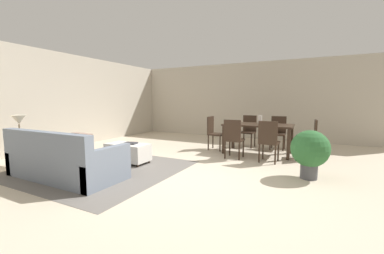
% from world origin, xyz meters
% --- Properties ---
extents(ground_plane, '(10.80, 10.80, 0.00)m').
position_xyz_m(ground_plane, '(0.00, 0.00, 0.00)').
color(ground_plane, beige).
extents(wall_back, '(9.00, 0.12, 2.70)m').
position_xyz_m(wall_back, '(0.00, 5.00, 1.35)').
color(wall_back, '#BCB2A0').
rests_on(wall_back, ground_plane).
extents(wall_left, '(0.12, 11.00, 2.70)m').
position_xyz_m(wall_left, '(-4.50, 0.50, 1.35)').
color(wall_left, '#BCB2A0').
rests_on(wall_left, ground_plane).
extents(area_rug, '(3.00, 2.80, 0.01)m').
position_xyz_m(area_rug, '(-1.79, -0.35, 0.00)').
color(area_rug, slate).
rests_on(area_rug, ground_plane).
extents(couch, '(2.13, 0.92, 0.86)m').
position_xyz_m(couch, '(-1.93, -1.02, 0.29)').
color(couch, slate).
rests_on(couch, ground_plane).
extents(ottoman_table, '(0.96, 0.48, 0.42)m').
position_xyz_m(ottoman_table, '(-1.65, 0.27, 0.24)').
color(ottoman_table, silver).
rests_on(ottoman_table, ground_plane).
extents(side_table, '(0.40, 0.40, 0.54)m').
position_xyz_m(side_table, '(-3.30, -1.00, 0.43)').
color(side_table, olive).
rests_on(side_table, ground_plane).
extents(table_lamp, '(0.26, 0.26, 0.52)m').
position_xyz_m(table_lamp, '(-3.30, -1.00, 0.95)').
color(table_lamp, brown).
rests_on(table_lamp, side_table).
extents(dining_table, '(1.67, 0.91, 0.76)m').
position_xyz_m(dining_table, '(0.68, 2.51, 0.67)').
color(dining_table, '#332319').
rests_on(dining_table, ground_plane).
extents(dining_chair_near_left, '(0.40, 0.40, 0.92)m').
position_xyz_m(dining_chair_near_left, '(0.29, 1.69, 0.52)').
color(dining_chair_near_left, '#332319').
rests_on(dining_chair_near_left, ground_plane).
extents(dining_chair_near_right, '(0.42, 0.42, 0.92)m').
position_xyz_m(dining_chair_near_right, '(1.08, 1.69, 0.52)').
color(dining_chair_near_right, '#332319').
rests_on(dining_chair_near_right, ground_plane).
extents(dining_chair_far_left, '(0.43, 0.43, 0.92)m').
position_xyz_m(dining_chair_far_left, '(0.23, 3.35, 0.52)').
color(dining_chair_far_left, '#332319').
rests_on(dining_chair_far_left, ground_plane).
extents(dining_chair_far_right, '(0.41, 0.41, 0.92)m').
position_xyz_m(dining_chair_far_right, '(1.06, 3.34, 0.52)').
color(dining_chair_far_right, '#332319').
rests_on(dining_chair_far_right, ground_plane).
extents(dining_chair_head_east, '(0.42, 0.42, 0.92)m').
position_xyz_m(dining_chair_head_east, '(1.89, 2.50, 0.52)').
color(dining_chair_head_east, '#332319').
rests_on(dining_chair_head_east, ground_plane).
extents(dining_chair_head_west, '(0.40, 0.40, 0.92)m').
position_xyz_m(dining_chair_head_west, '(-0.52, 2.48, 0.52)').
color(dining_chair_head_west, '#332319').
rests_on(dining_chair_head_west, ground_plane).
extents(vase_centerpiece, '(0.10, 0.10, 0.23)m').
position_xyz_m(vase_centerpiece, '(0.72, 2.52, 0.87)').
color(vase_centerpiece, silver).
rests_on(vase_centerpiece, dining_table).
extents(book_on_ottoman, '(0.30, 0.25, 0.03)m').
position_xyz_m(book_on_ottoman, '(-1.56, 0.28, 0.44)').
color(book_on_ottoman, '#333338').
rests_on(book_on_ottoman, ottoman_table).
extents(potted_plant, '(0.64, 0.64, 0.85)m').
position_xyz_m(potted_plant, '(1.91, 0.89, 0.50)').
color(potted_plant, '#4C4C51').
rests_on(potted_plant, ground_plane).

